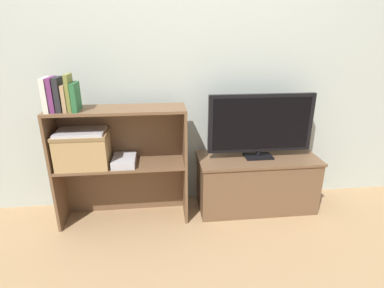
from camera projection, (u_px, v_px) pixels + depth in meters
ground_plane at (194, 223)px, 2.33m from camera, size 16.00×16.00×0.00m
wall_back at (188, 59)px, 2.31m from camera, size 10.00×0.05×2.40m
tv_stand at (256, 182)px, 2.49m from camera, size 0.97×0.40×0.45m
tv at (261, 124)px, 2.31m from camera, size 0.83×0.14×0.51m
bookshelf_lower_tier at (124, 181)px, 2.36m from camera, size 0.97×0.28×0.47m
bookshelf_upper_tier at (120, 127)px, 2.20m from camera, size 0.97×0.28×0.42m
book_ivory at (47, 95)px, 1.98m from camera, size 0.03×0.16×0.22m
book_plum at (53, 94)px, 1.98m from camera, size 0.03×0.14×0.23m
book_charcoal at (59, 94)px, 1.98m from camera, size 0.04×0.14×0.23m
book_tan at (66, 98)px, 2.00m from camera, size 0.03×0.13×0.18m
book_olive at (70, 93)px, 1.99m from camera, size 0.02×0.13×0.25m
book_forest at (76, 97)px, 2.00m from camera, size 0.03×0.15×0.19m
storage_basket_left at (83, 148)px, 2.15m from camera, size 0.37×0.25×0.25m
laptop at (81, 132)px, 2.11m from camera, size 0.33×0.23×0.02m
magazine_stack at (124, 160)px, 2.23m from camera, size 0.17×0.24×0.05m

